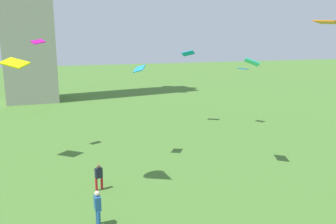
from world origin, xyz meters
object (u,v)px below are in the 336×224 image
at_px(kite_flying_3, 327,22).
at_px(kite_flying_8, 243,69).
at_px(person_0, 99,176).
at_px(kite_flying_2, 252,62).
at_px(kite_flying_4, 15,63).
at_px(kite_flying_5, 38,42).
at_px(kite_flying_1, 188,53).
at_px(kite_flying_0, 139,69).
at_px(person_1, 98,206).

relative_size(kite_flying_3, kite_flying_8, 1.59).
height_order(person_0, kite_flying_2, kite_flying_2).
height_order(kite_flying_4, kite_flying_5, kite_flying_5).
relative_size(person_0, kite_flying_3, 0.85).
bearing_deg(kite_flying_5, kite_flying_1, -8.69).
bearing_deg(kite_flying_0, person_1, -178.72).
distance_m(kite_flying_2, kite_flying_8, 12.43).
height_order(person_1, kite_flying_3, kite_flying_3).
bearing_deg(kite_flying_1, kite_flying_2, -56.83).
bearing_deg(kite_flying_4, kite_flying_8, 49.45).
bearing_deg(kite_flying_8, kite_flying_3, -30.18).
relative_size(kite_flying_3, kite_flying_5, 1.65).
xyz_separation_m(kite_flying_0, kite_flying_4, (-8.22, 2.17, 0.46)).
relative_size(kite_flying_5, kite_flying_8, 0.96).
distance_m(kite_flying_2, kite_flying_4, 16.02).
distance_m(kite_flying_1, kite_flying_5, 14.97).
bearing_deg(kite_flying_1, person_0, -92.17).
distance_m(kite_flying_3, kite_flying_5, 21.07).
bearing_deg(kite_flying_0, person_0, 169.14).
bearing_deg(kite_flying_1, kite_flying_4, -118.97).
height_order(kite_flying_1, kite_flying_3, kite_flying_3).
relative_size(person_0, kite_flying_5, 1.41).
distance_m(person_1, kite_flying_2, 13.29).
bearing_deg(person_0, kite_flying_4, -74.41).
xyz_separation_m(person_0, kite_flying_5, (-2.77, 8.89, 7.62)).
height_order(person_0, kite_flying_8, kite_flying_8).
bearing_deg(kite_flying_5, kite_flying_2, -59.76).
bearing_deg(person_1, kite_flying_1, -36.49).
bearing_deg(kite_flying_5, kite_flying_8, -20.15).
distance_m(kite_flying_4, kite_flying_5, 3.00).
bearing_deg(kite_flying_5, person_1, -107.03).
bearing_deg(kite_flying_5, person_0, -98.81).
xyz_separation_m(kite_flying_0, kite_flying_2, (6.39, -4.38, 0.58)).
xyz_separation_m(kite_flying_0, kite_flying_1, (7.61, 8.75, 0.66)).
height_order(kite_flying_1, kite_flying_5, kite_flying_5).
relative_size(person_1, kite_flying_5, 1.60).
distance_m(kite_flying_1, kite_flying_4, 17.15).
distance_m(person_0, kite_flying_8, 20.34).
bearing_deg(kite_flying_3, person_0, 75.07).
xyz_separation_m(person_0, kite_flying_2, (10.25, 0.23, 6.33)).
relative_size(person_1, kite_flying_0, 1.42).
height_order(kite_flying_0, kite_flying_3, kite_flying_3).
height_order(kite_flying_5, kite_flying_8, kite_flying_5).
xyz_separation_m(kite_flying_5, kite_flying_8, (19.23, 2.02, -2.73)).
distance_m(kite_flying_0, kite_flying_2, 7.78).
distance_m(person_0, person_1, 4.10).
bearing_deg(person_0, kite_flying_0, -147.08).
xyz_separation_m(kite_flying_1, kite_flying_3, (5.04, -12.85, 2.58)).
relative_size(kite_flying_0, kite_flying_4, 0.62).
xyz_separation_m(kite_flying_2, kite_flying_5, (-13.02, 8.66, 1.29)).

